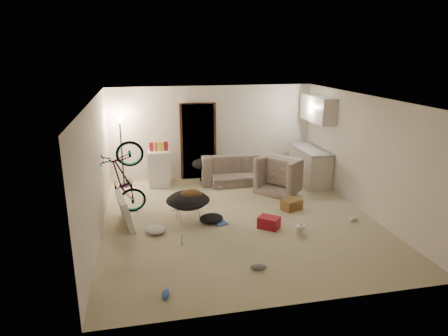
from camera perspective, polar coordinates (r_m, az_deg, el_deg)
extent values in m
cube|color=#BEB592|center=(8.41, 2.08, -7.36)|extent=(5.50, 6.00, 0.02)
cube|color=white|center=(7.74, 2.28, 9.97)|extent=(5.50, 6.00, 0.02)
cube|color=silver|center=(10.85, -1.66, 5.11)|extent=(5.50, 0.02, 2.50)
cube|color=silver|center=(5.28, 10.11, -7.64)|extent=(5.50, 0.02, 2.50)
cube|color=silver|center=(7.81, -17.88, -0.21)|extent=(0.02, 6.00, 2.50)
cube|color=silver|center=(9.04, 19.42, 1.85)|extent=(0.02, 6.00, 2.50)
cube|color=black|center=(10.80, -3.71, 3.77)|extent=(0.85, 0.10, 2.04)
cube|color=#311D11|center=(10.77, -3.68, 3.74)|extent=(0.97, 0.04, 2.10)
cylinder|color=black|center=(10.67, -14.05, -2.46)|extent=(0.28, 0.28, 0.03)
cylinder|color=black|center=(10.44, -14.37, 1.88)|extent=(0.04, 0.04, 1.70)
cone|color=#FFE0A5|center=(10.26, -14.71, 6.59)|extent=(0.24, 0.24, 0.18)
cube|color=beige|center=(10.80, 12.14, 0.26)|extent=(0.60, 1.50, 0.88)
cube|color=gray|center=(10.69, 12.29, 2.63)|extent=(0.64, 1.54, 0.04)
cube|color=beige|center=(10.55, 13.29, 8.21)|extent=(0.38, 1.40, 0.65)
imported|color=#383F38|center=(10.67, 1.99, -0.42)|extent=(1.99, 0.82, 0.58)
imported|color=#383F38|center=(10.06, 8.74, -1.37)|extent=(1.37, 1.38, 0.68)
imported|color=black|center=(8.74, -13.95, -3.76)|extent=(1.69, 0.80, 0.96)
imported|color=maroon|center=(7.36, -6.05, -10.93)|extent=(0.26, 0.22, 0.02)
cube|color=white|center=(10.44, -9.23, -0.03)|extent=(0.57, 0.57, 0.92)
cube|color=maroon|center=(10.30, -10.31, 2.80)|extent=(0.11, 0.08, 0.30)
cube|color=orange|center=(10.30, -9.64, 2.84)|extent=(0.10, 0.07, 0.30)
cube|color=yellow|center=(10.30, -8.98, 2.87)|extent=(0.11, 0.08, 0.30)
cube|color=maroon|center=(10.31, -8.31, 2.91)|extent=(0.11, 0.08, 0.30)
cylinder|color=silver|center=(8.27, -5.13, -6.21)|extent=(0.59, 0.59, 0.41)
ellipsoid|color=black|center=(8.17, -5.17, -4.58)|extent=(0.83, 0.83, 0.35)
torus|color=black|center=(8.17, -5.17, -4.58)|extent=(0.89, 0.89, 0.06)
ellipsoid|color=#492D19|center=(8.11, -4.81, -3.91)|extent=(0.55, 0.49, 0.22)
ellipsoid|color=black|center=(10.42, -3.08, 0.60)|extent=(0.58, 0.49, 0.28)
cube|color=silver|center=(8.23, -14.01, -5.94)|extent=(0.42, 0.99, 0.65)
cube|color=brown|center=(8.96, 9.63, -5.16)|extent=(0.49, 0.43, 0.24)
cube|color=maroon|center=(8.01, 6.44, -7.74)|extent=(0.49, 0.48, 0.23)
cylinder|color=beige|center=(7.85, 10.93, -8.69)|extent=(0.18, 0.18, 0.18)
cone|color=beige|center=(7.79, 10.98, -7.85)|extent=(0.10, 0.10, 0.08)
cube|color=#BAB6AB|center=(9.10, -3.98, -5.39)|extent=(0.63, 0.64, 0.01)
cube|color=#325AB7|center=(8.21, -0.59, -7.77)|extent=(0.30, 0.35, 0.03)
cube|color=silver|center=(9.00, -6.96, -5.67)|extent=(0.22, 0.27, 0.02)
ellipsoid|color=slate|center=(10.14, -0.69, -2.77)|extent=(0.23, 0.27, 0.09)
ellipsoid|color=#325AB7|center=(6.02, -8.35, -17.41)|extent=(0.15, 0.26, 0.09)
ellipsoid|color=slate|center=(6.61, 4.93, -13.91)|extent=(0.29, 0.16, 0.10)
ellipsoid|color=white|center=(8.71, 17.99, -6.93)|extent=(0.26, 0.20, 0.09)
ellipsoid|color=black|center=(8.24, -1.84, -7.20)|extent=(0.58, 0.53, 0.16)
ellipsoid|color=black|center=(10.68, -2.23, -1.61)|extent=(0.61, 0.57, 0.15)
ellipsoid|color=silver|center=(7.89, -9.81, -8.68)|extent=(0.55, 0.55, 0.13)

